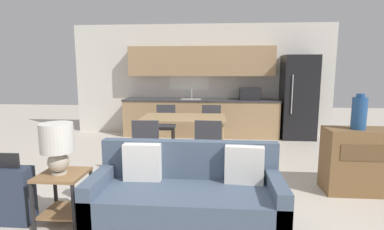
% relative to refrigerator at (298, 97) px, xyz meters
% --- Properties ---
extents(ground_plane, '(20.00, 20.00, 0.00)m').
position_rel_refrigerator_xyz_m(ground_plane, '(-2.27, -4.25, -0.97)').
color(ground_plane, beige).
extents(wall_back, '(6.40, 0.07, 2.70)m').
position_rel_refrigerator_xyz_m(wall_back, '(-2.28, 0.38, 0.39)').
color(wall_back, silver).
rests_on(wall_back, ground_plane).
extents(kitchen_counter, '(3.70, 0.65, 2.15)m').
position_rel_refrigerator_xyz_m(kitchen_counter, '(-2.26, 0.08, -0.12)').
color(kitchen_counter, tan).
rests_on(kitchen_counter, ground_plane).
extents(refrigerator, '(0.76, 0.69, 1.93)m').
position_rel_refrigerator_xyz_m(refrigerator, '(0.00, 0.00, 0.00)').
color(refrigerator, black).
rests_on(refrigerator, ground_plane).
extents(dining_table, '(1.49, 0.94, 0.77)m').
position_rel_refrigerator_xyz_m(dining_table, '(-2.47, -1.86, -0.26)').
color(dining_table, tan).
rests_on(dining_table, ground_plane).
extents(couch, '(1.92, 0.80, 0.85)m').
position_rel_refrigerator_xyz_m(couch, '(-2.18, -4.19, -0.62)').
color(couch, '#3D2D1E').
rests_on(couch, ground_plane).
extents(side_table, '(0.47, 0.47, 0.54)m').
position_rel_refrigerator_xyz_m(side_table, '(-3.50, -4.21, -0.60)').
color(side_table, olive).
rests_on(side_table, ground_plane).
extents(table_lamp, '(0.34, 0.34, 0.54)m').
position_rel_refrigerator_xyz_m(table_lamp, '(-3.53, -4.22, -0.10)').
color(table_lamp, '#B2A893').
rests_on(table_lamp, side_table).
extents(credenza, '(1.06, 0.45, 0.86)m').
position_rel_refrigerator_xyz_m(credenza, '(0.08, -3.14, -0.54)').
color(credenza, brown).
rests_on(credenza, ground_plane).
extents(vase, '(0.18, 0.18, 0.46)m').
position_rel_refrigerator_xyz_m(vase, '(-0.06, -3.15, 0.11)').
color(vase, '#234C84').
rests_on(vase, credenza).
extents(dining_chair_far_left, '(0.43, 0.43, 0.87)m').
position_rel_refrigerator_xyz_m(dining_chair_far_left, '(-2.95, -1.04, -0.48)').
color(dining_chair_far_left, '#38383D').
rests_on(dining_chair_far_left, ground_plane).
extents(dining_chair_far_right, '(0.42, 0.42, 0.87)m').
position_rel_refrigerator_xyz_m(dining_chair_far_right, '(-1.99, -1.01, -0.48)').
color(dining_chair_far_right, '#38383D').
rests_on(dining_chair_far_right, ground_plane).
extents(dining_chair_near_left, '(0.45, 0.45, 0.87)m').
position_rel_refrigerator_xyz_m(dining_chair_near_left, '(-2.94, -2.72, -0.48)').
color(dining_chair_near_left, '#38383D').
rests_on(dining_chair_near_left, ground_plane).
extents(dining_chair_near_right, '(0.45, 0.45, 0.87)m').
position_rel_refrigerator_xyz_m(dining_chair_near_right, '(-2.00, -2.66, -0.48)').
color(dining_chair_near_right, '#38383D').
rests_on(dining_chair_near_right, ground_plane).
extents(suitcase, '(0.48, 0.22, 0.76)m').
position_rel_refrigerator_xyz_m(suitcase, '(-4.06, -4.28, -0.66)').
color(suitcase, '#2D384C').
rests_on(suitcase, ground_plane).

